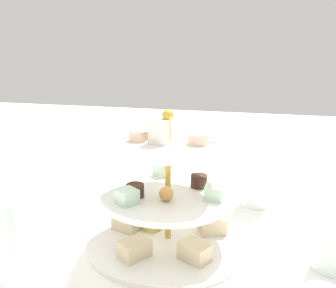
{
  "coord_description": "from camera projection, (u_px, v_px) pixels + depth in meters",
  "views": [
    {
      "loc": [
        -0.14,
        0.63,
        0.37
      ],
      "look_at": [
        0.0,
        0.0,
        0.18
      ],
      "focal_mm": 43.12,
      "sensor_mm": 36.0,
      "label": 1
    }
  ],
  "objects": [
    {
      "name": "butter_knife_left",
      "position": [
        96.0,
        185.0,
        0.99
      ],
      "size": [
        0.15,
        0.11,
        0.0
      ],
      "primitive_type": "cube",
      "rotation": [
        0.0,
        0.0,
        0.64
      ],
      "color": "silver",
      "rests_on": "ground_plane"
    },
    {
      "name": "water_glass_short_left",
      "position": [
        334.0,
        246.0,
        0.64
      ],
      "size": [
        0.06,
        0.06,
        0.08
      ],
      "primitive_type": "cylinder",
      "color": "silver",
      "rests_on": "ground_plane"
    },
    {
      "name": "tiered_serving_stand",
      "position": [
        168.0,
        205.0,
        0.71
      ],
      "size": [
        0.29,
        0.29,
        0.24
      ],
      "color": "white",
      "rests_on": "ground_plane"
    },
    {
      "name": "water_glass_mid_back",
      "position": [
        256.0,
        183.0,
        0.87
      ],
      "size": [
        0.06,
        0.06,
        0.1
      ],
      "primitive_type": "cylinder",
      "color": "silver",
      "rests_on": "ground_plane"
    },
    {
      "name": "ground_plane",
      "position": [
        168.0,
        243.0,
        0.73
      ],
      "size": [
        2.4,
        2.4,
        0.0
      ],
      "primitive_type": "plane",
      "color": "white"
    }
  ]
}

